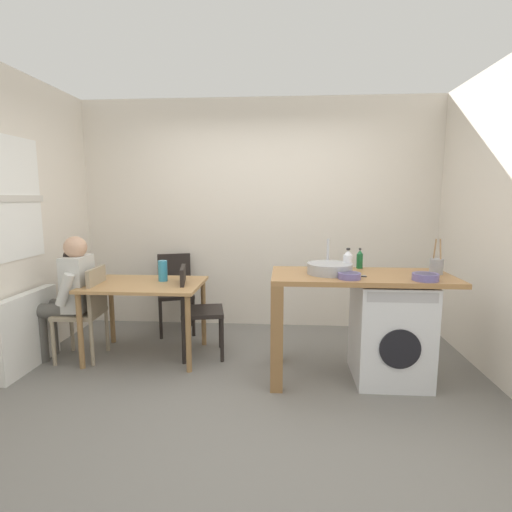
{
  "coord_description": "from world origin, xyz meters",
  "views": [
    {
      "loc": [
        0.31,
        -2.99,
        1.56
      ],
      "look_at": [
        0.06,
        0.45,
        1.04
      ],
      "focal_mm": 27.54,
      "sensor_mm": 36.0,
      "label": 1
    }
  ],
  "objects_px": {
    "dining_table": "(145,293)",
    "bottle_tall_green": "(348,261)",
    "washing_machine": "(390,331)",
    "vase": "(163,271)",
    "utensil_crock": "(436,266)",
    "seated_person": "(69,291)",
    "mixing_bowl": "(349,275)",
    "chair_person_seat": "(87,308)",
    "chair_opposite": "(195,306)",
    "colander": "(425,277)",
    "bottle_squat_brown": "(360,259)",
    "chair_spare_by_wall": "(175,288)"
  },
  "relations": [
    {
      "from": "dining_table",
      "to": "vase",
      "type": "bearing_deg",
      "value": 33.69
    },
    {
      "from": "chair_opposite",
      "to": "mixing_bowl",
      "type": "relative_size",
      "value": 4.98
    },
    {
      "from": "chair_opposite",
      "to": "utensil_crock",
      "type": "xyz_separation_m",
      "value": [
        2.15,
        -0.32,
        0.48
      ]
    },
    {
      "from": "mixing_bowl",
      "to": "chair_person_seat",
      "type": "bearing_deg",
      "value": 169.76
    },
    {
      "from": "washing_machine",
      "to": "bottle_tall_green",
      "type": "distance_m",
      "value": 0.69
    },
    {
      "from": "bottle_tall_green",
      "to": "utensil_crock",
      "type": "distance_m",
      "value": 0.73
    },
    {
      "from": "seated_person",
      "to": "dining_table",
      "type": "bearing_deg",
      "value": -84.93
    },
    {
      "from": "washing_machine",
      "to": "chair_opposite",
      "type": "bearing_deg",
      "value": 168.32
    },
    {
      "from": "bottle_tall_green",
      "to": "mixing_bowl",
      "type": "distance_m",
      "value": 0.29
    },
    {
      "from": "chair_opposite",
      "to": "bottle_squat_brown",
      "type": "xyz_separation_m",
      "value": [
        1.55,
        -0.09,
        0.5
      ]
    },
    {
      "from": "washing_machine",
      "to": "vase",
      "type": "bearing_deg",
      "value": 168.38
    },
    {
      "from": "bottle_squat_brown",
      "to": "mixing_bowl",
      "type": "distance_m",
      "value": 0.51
    },
    {
      "from": "bottle_tall_green",
      "to": "colander",
      "type": "bearing_deg",
      "value": -28.27
    },
    {
      "from": "dining_table",
      "to": "bottle_squat_brown",
      "type": "bearing_deg",
      "value": -1.44
    },
    {
      "from": "vase",
      "to": "colander",
      "type": "bearing_deg",
      "value": -15.84
    },
    {
      "from": "washing_machine",
      "to": "chair_person_seat",
      "type": "bearing_deg",
      "value": 175.16
    },
    {
      "from": "dining_table",
      "to": "vase",
      "type": "xyz_separation_m",
      "value": [
        0.15,
        0.1,
        0.2
      ]
    },
    {
      "from": "dining_table",
      "to": "bottle_tall_green",
      "type": "distance_m",
      "value": 1.95
    },
    {
      "from": "seated_person",
      "to": "mixing_bowl",
      "type": "height_order",
      "value": "seated_person"
    },
    {
      "from": "chair_spare_by_wall",
      "to": "utensil_crock",
      "type": "distance_m",
      "value": 2.8
    },
    {
      "from": "dining_table",
      "to": "bottle_tall_green",
      "type": "xyz_separation_m",
      "value": [
        1.89,
        -0.25,
        0.37
      ]
    },
    {
      "from": "seated_person",
      "to": "colander",
      "type": "distance_m",
      "value": 3.19
    },
    {
      "from": "seated_person",
      "to": "washing_machine",
      "type": "xyz_separation_m",
      "value": [
        2.96,
        -0.23,
        -0.24
      ]
    },
    {
      "from": "chair_spare_by_wall",
      "to": "colander",
      "type": "distance_m",
      "value": 2.75
    },
    {
      "from": "chair_opposite",
      "to": "mixing_bowl",
      "type": "xyz_separation_m",
      "value": [
        1.39,
        -0.57,
        0.44
      ]
    },
    {
      "from": "dining_table",
      "to": "chair_opposite",
      "type": "xyz_separation_m",
      "value": [
        0.48,
        0.03,
        -0.14
      ]
    },
    {
      "from": "chair_person_seat",
      "to": "washing_machine",
      "type": "distance_m",
      "value": 2.81
    },
    {
      "from": "bottle_squat_brown",
      "to": "utensil_crock",
      "type": "relative_size",
      "value": 0.62
    },
    {
      "from": "mixing_bowl",
      "to": "utensil_crock",
      "type": "height_order",
      "value": "utensil_crock"
    },
    {
      "from": "bottle_tall_green",
      "to": "mixing_bowl",
      "type": "relative_size",
      "value": 1.17
    },
    {
      "from": "colander",
      "to": "vase",
      "type": "xyz_separation_m",
      "value": [
        -2.29,
        0.65,
        -0.11
      ]
    },
    {
      "from": "dining_table",
      "to": "bottle_squat_brown",
      "type": "height_order",
      "value": "bottle_squat_brown"
    },
    {
      "from": "seated_person",
      "to": "utensil_crock",
      "type": "height_order",
      "value": "utensil_crock"
    },
    {
      "from": "chair_opposite",
      "to": "seated_person",
      "type": "distance_m",
      "value": 1.2
    },
    {
      "from": "mixing_bowl",
      "to": "dining_table",
      "type": "bearing_deg",
      "value": 164.1
    },
    {
      "from": "colander",
      "to": "vase",
      "type": "distance_m",
      "value": 2.39
    },
    {
      "from": "chair_person_seat",
      "to": "vase",
      "type": "distance_m",
      "value": 0.8
    },
    {
      "from": "dining_table",
      "to": "utensil_crock",
      "type": "height_order",
      "value": "utensil_crock"
    },
    {
      "from": "chair_opposite",
      "to": "washing_machine",
      "type": "relative_size",
      "value": 1.05
    },
    {
      "from": "bottle_tall_green",
      "to": "dining_table",
      "type": "bearing_deg",
      "value": 172.36
    },
    {
      "from": "chair_person_seat",
      "to": "colander",
      "type": "xyz_separation_m",
      "value": [
        2.99,
        -0.46,
        0.44
      ]
    },
    {
      "from": "washing_machine",
      "to": "seated_person",
      "type": "bearing_deg",
      "value": 175.6
    },
    {
      "from": "chair_person_seat",
      "to": "washing_machine",
      "type": "bearing_deg",
      "value": -98.24
    },
    {
      "from": "colander",
      "to": "vase",
      "type": "relative_size",
      "value": 0.98
    },
    {
      "from": "chair_opposite",
      "to": "chair_spare_by_wall",
      "type": "height_order",
      "value": "same"
    },
    {
      "from": "chair_opposite",
      "to": "chair_person_seat",
      "type": "bearing_deg",
      "value": -94.39
    },
    {
      "from": "chair_spare_by_wall",
      "to": "mixing_bowl",
      "type": "xyz_separation_m",
      "value": [
        1.79,
        -1.3,
        0.44
      ]
    },
    {
      "from": "washing_machine",
      "to": "mixing_bowl",
      "type": "relative_size",
      "value": 4.76
    },
    {
      "from": "chair_opposite",
      "to": "bottle_tall_green",
      "type": "bearing_deg",
      "value": 66.8
    },
    {
      "from": "chair_person_seat",
      "to": "utensil_crock",
      "type": "bearing_deg",
      "value": -96.74
    }
  ]
}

